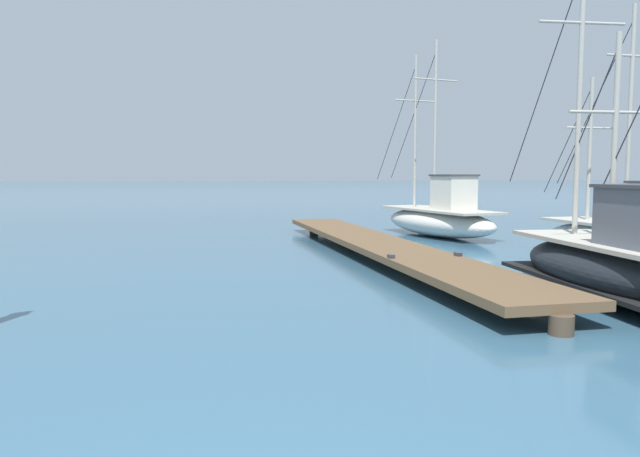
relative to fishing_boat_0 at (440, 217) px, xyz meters
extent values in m
cube|color=brown|center=(-3.88, -4.85, -0.34)|extent=(2.14, 16.69, 0.16)
cylinder|color=#4C3D2D|center=(-3.71, -13.18, -0.56)|extent=(0.36, 0.36, 0.29)
cylinder|color=#4C3D2D|center=(-3.82, -7.63, -0.56)|extent=(0.36, 0.36, 0.29)
cylinder|color=#4C3D2D|center=(-3.94, -2.08, -0.56)|extent=(0.36, 0.36, 0.29)
cylinder|color=#4C3D2D|center=(-4.05, 3.47, -0.56)|extent=(0.36, 0.36, 0.29)
cube|color=#333338|center=(-4.61, -8.20, -0.22)|extent=(0.12, 0.20, 0.08)
cube|color=#333338|center=(-3.01, -8.17, -0.22)|extent=(0.12, 0.20, 0.08)
ellipsoid|color=silver|center=(-0.02, 0.10, -0.20)|extent=(3.19, 6.46, 1.02)
cube|color=#B2AD9E|center=(-0.02, 0.10, 0.28)|extent=(2.83, 5.81, 0.08)
cube|color=silver|center=(0.16, -0.82, 0.92)|extent=(1.34, 1.49, 1.20)
cube|color=#3D3D42|center=(0.16, -0.82, 1.55)|extent=(1.45, 1.61, 0.06)
cylinder|color=#B2ADA3|center=(-0.08, 0.40, 3.40)|extent=(0.11, 0.11, 6.17)
cylinder|color=#B2ADA3|center=(-0.08, 0.40, 5.04)|extent=(1.83, 0.41, 0.06)
cylinder|color=#333338|center=(-0.39, 2.03, 3.71)|extent=(0.63, 3.15, 4.56)
cylinder|color=#B2ADA3|center=(-0.34, 1.76, 3.25)|extent=(0.11, 0.11, 5.87)
cylinder|color=#B2ADA3|center=(-0.34, 1.76, 4.43)|extent=(1.83, 0.41, 0.06)
cylinder|color=#333338|center=(-0.64, 3.32, 3.54)|extent=(0.60, 3.00, 4.34)
ellipsoid|color=silver|center=(2.27, -7.27, -0.21)|extent=(1.92, 6.78, 0.99)
cube|color=#B2AD9E|center=(2.27, -7.27, 0.25)|extent=(1.69, 6.10, 0.08)
cylinder|color=#B2ADA3|center=(2.26, -6.93, 3.11)|extent=(0.11, 0.11, 5.64)
cylinder|color=#B2ADA3|center=(2.26, -6.93, 4.62)|extent=(1.56, 0.10, 0.06)
cylinder|color=#333338|center=(2.22, -5.41, 3.39)|extent=(0.10, 2.93, 4.17)
cylinder|color=#B2ADA3|center=(2.22, -5.42, 2.30)|extent=(0.11, 0.11, 4.03)
cylinder|color=#B2ADA3|center=(2.22, -5.42, 2.90)|extent=(1.56, 0.10, 0.06)
cylinder|color=#333338|center=(2.19, -4.33, 2.51)|extent=(0.08, 2.10, 2.99)
ellipsoid|color=black|center=(-1.20, -11.14, -0.18)|extent=(2.43, 5.62, 1.06)
cube|color=#B2AD9E|center=(-1.20, -11.14, 0.31)|extent=(2.15, 5.05, 0.08)
cube|color=black|center=(-1.20, -11.14, -0.42)|extent=(2.44, 5.51, 0.08)
cylinder|color=#B2ADA3|center=(-1.18, -10.87, 2.27)|extent=(0.11, 0.11, 3.83)
cylinder|color=#B2ADA3|center=(-1.18, -10.87, 2.73)|extent=(1.85, 0.19, 0.06)
cylinder|color=#333338|center=(-1.11, -9.84, 2.46)|extent=(0.16, 1.99, 2.83)
cylinder|color=#B2ADA3|center=(-1.10, -9.64, 3.26)|extent=(0.11, 0.11, 5.81)
cylinder|color=#B2ADA3|center=(-1.10, -9.64, 4.63)|extent=(1.85, 0.19, 0.06)
cylinder|color=#333338|center=(-0.99, -8.07, 3.55)|extent=(0.23, 3.01, 4.30)
camera|label=1|loc=(-8.81, -20.77, 1.59)|focal=33.82mm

